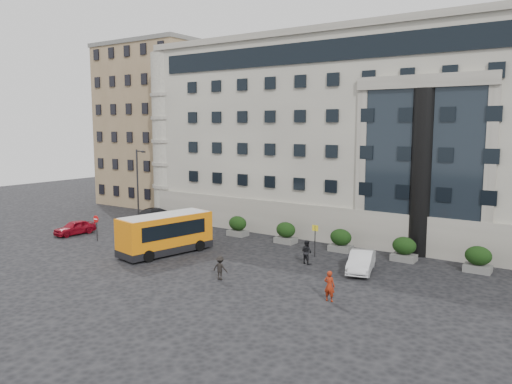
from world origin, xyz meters
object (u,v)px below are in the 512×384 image
hedge_e (478,259)px  no_entry_sign (96,223)px  bus_stop_sign (315,235)px  parked_car_a (75,227)px  hedge_b (286,232)px  parked_car_b (143,228)px  pedestrian_b (307,252)px  white_taxi (361,261)px  pedestrian_a (329,286)px  pedestrian_c (220,268)px  street_lamp (138,189)px  hedge_a (238,226)px  red_truck (229,201)px  hedge_d (404,249)px  minibus (165,232)px  parked_car_d (216,208)px  parked_car_c (149,216)px  hedge_c (341,240)px

hedge_e → no_entry_sign: bearing=-163.5°
bus_stop_sign → parked_car_a: 23.16m
hedge_b → parked_car_b: bearing=-160.1°
pedestrian_b → white_taxi: bearing=-161.7°
bus_stop_sign → no_entry_sign: size_ratio=1.09×
pedestrian_a → pedestrian_c: (-7.79, -0.35, -0.11)m
hedge_e → street_lamp: size_ratio=0.23×
hedge_a → red_truck: bearing=131.0°
parked_car_a → bus_stop_sign: bearing=18.3°
pedestrian_b → hedge_d: bearing=-126.9°
hedge_a → white_taxi: (14.00, -4.46, -0.20)m
hedge_d → no_entry_sign: size_ratio=0.79×
minibus → parked_car_d: bearing=127.8°
hedge_d → street_lamp: size_ratio=0.23×
pedestrian_b → minibus: bearing=31.3°
red_truck → pedestrian_a: 30.65m
pedestrian_b → parked_car_d: bearing=-21.8°
parked_car_d → pedestrian_a: 30.78m
no_entry_sign → pedestrian_a: bearing=-5.6°
hedge_e → parked_car_c: 32.38m
street_lamp → parked_car_c: size_ratio=1.60×
bus_stop_sign → pedestrian_b: (0.39, -2.07, -0.84)m
hedge_a → red_truck: size_ratio=0.34×
hedge_e → white_taxi: (-6.80, -4.46, -0.20)m
hedge_c → pedestrian_a: bearing=-68.5°
bus_stop_sign → hedge_c: bearing=72.2°
hedge_d → hedge_e: (5.20, 0.00, 0.00)m
hedge_d → pedestrian_a: hedge_d is taller
hedge_a → hedge_b: bearing=0.0°
hedge_c → hedge_e: size_ratio=1.00×
hedge_b → bus_stop_sign: bus_stop_sign is taller
hedge_d → hedge_c: bearing=180.0°
parked_car_d → pedestrian_b: size_ratio=2.69×
parked_car_c → pedestrian_c: (18.58, -11.50, 0.08)m
hedge_e → parked_car_a: (-33.80, -8.19, -0.26)m
parked_car_d → pedestrian_a: (23.92, -19.36, 0.25)m
parked_car_c → pedestrian_b: 22.01m
hedge_a → minibus: size_ratio=0.23×
hedge_c → minibus: size_ratio=0.23×
street_lamp → parked_car_a: (-5.06, -3.39, -3.70)m
parked_car_d → red_truck: bearing=38.0°
street_lamp → parked_car_d: (-1.19, 13.00, -3.70)m
hedge_a → street_lamp: (-7.94, -4.80, 3.44)m
bus_stop_sign → hedge_e: bearing=13.9°
hedge_d → pedestrian_a: bearing=-94.1°
hedge_b → minibus: 10.50m
hedge_c → hedge_d: 5.20m
hedge_b → parked_car_a: 19.96m
bus_stop_sign → white_taxi: (4.50, -1.66, -1.00)m
hedge_a → street_lamp: size_ratio=0.23×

